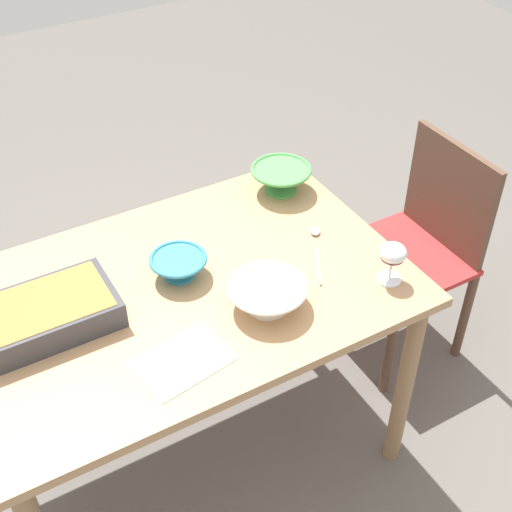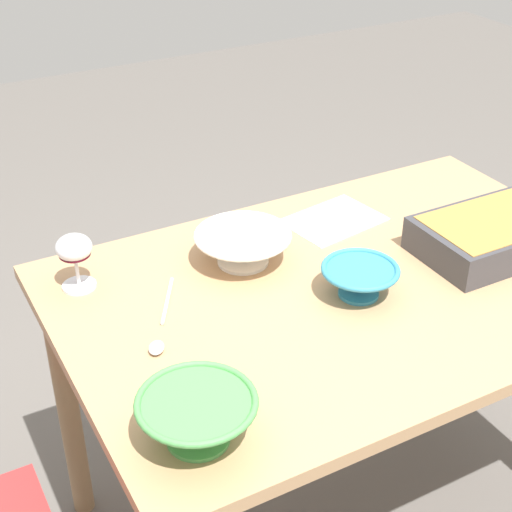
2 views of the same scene
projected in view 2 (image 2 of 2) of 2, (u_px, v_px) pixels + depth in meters
name	position (u px, v px, depth m)	size (l,w,h in m)	color
dining_table	(349.00, 318.00, 1.74)	(1.27, 0.84, 0.76)	tan
wine_glass	(74.00, 252.00, 1.63)	(0.08, 0.08, 0.13)	white
casserole_dish	(495.00, 233.00, 1.79)	(0.36, 0.22, 0.08)	#38383D
mixing_bowl	(243.00, 246.00, 1.74)	(0.22, 0.22, 0.08)	white
small_bowl	(360.00, 279.00, 1.63)	(0.17, 0.17, 0.07)	teal
serving_bowl	(197.00, 417.00, 1.26)	(0.20, 0.20, 0.09)	#4C994C
serving_spoon	(161.00, 329.00, 1.53)	(0.15, 0.24, 0.01)	silver
napkin	(333.00, 220.00, 1.93)	(0.23, 0.17, 0.00)	white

